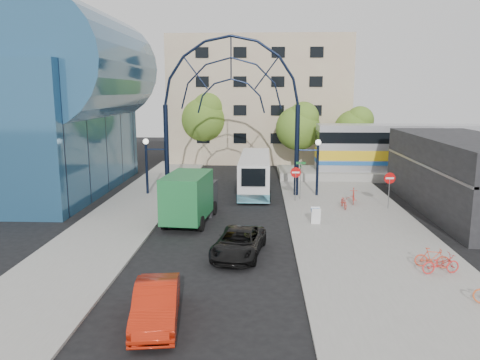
{
  "coord_description": "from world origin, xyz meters",
  "views": [
    {
      "loc": [
        2.24,
        -21.5,
        8.02
      ],
      "look_at": [
        1.02,
        6.0,
        2.77
      ],
      "focal_mm": 35.0,
      "sensor_mm": 36.0,
      "label": 1
    }
  ],
  "objects_px": {
    "city_bus": "(255,172)",
    "train_car": "(454,148)",
    "gateway_arch": "(231,84)",
    "black_suv": "(239,243)",
    "stop_sign": "(296,176)",
    "street_name_sign": "(301,172)",
    "red_sedan": "(156,304)",
    "do_not_enter_sign": "(390,182)",
    "sandwich_board": "(316,214)",
    "tree_north_c": "(355,127)",
    "bike_near_b": "(353,196)",
    "bike_far_b": "(432,258)",
    "green_truck": "(191,197)",
    "tree_north_b": "(205,117)",
    "bike_near_a": "(344,202)",
    "bike_far_c": "(441,264)",
    "tree_north_a": "(299,126)"
  },
  "relations": [
    {
      "from": "street_name_sign",
      "to": "gateway_arch",
      "type": "bearing_deg",
      "value": 164.93
    },
    {
      "from": "tree_north_c",
      "to": "bike_far_c",
      "type": "xyz_separation_m",
      "value": [
        -1.94,
        -29.62,
        -3.71
      ]
    },
    {
      "from": "tree_north_c",
      "to": "green_truck",
      "type": "bearing_deg",
      "value": -123.61
    },
    {
      "from": "street_name_sign",
      "to": "black_suv",
      "type": "xyz_separation_m",
      "value": [
        -4.0,
        -12.04,
        -1.47
      ]
    },
    {
      "from": "gateway_arch",
      "to": "red_sedan",
      "type": "bearing_deg",
      "value": -93.83
    },
    {
      "from": "city_bus",
      "to": "bike_far_b",
      "type": "height_order",
      "value": "city_bus"
    },
    {
      "from": "stop_sign",
      "to": "tree_north_a",
      "type": "relative_size",
      "value": 0.36
    },
    {
      "from": "sandwich_board",
      "to": "tree_north_b",
      "type": "xyz_separation_m",
      "value": [
        -9.48,
        23.95,
        4.52
      ]
    },
    {
      "from": "sandwich_board",
      "to": "red_sedan",
      "type": "bearing_deg",
      "value": -119.33
    },
    {
      "from": "gateway_arch",
      "to": "bike_far_c",
      "type": "xyz_separation_m",
      "value": [
        10.18,
        -15.69,
        -7.99
      ]
    },
    {
      "from": "do_not_enter_sign",
      "to": "sandwich_board",
      "type": "height_order",
      "value": "do_not_enter_sign"
    },
    {
      "from": "red_sedan",
      "to": "bike_far_b",
      "type": "bearing_deg",
      "value": 17.62
    },
    {
      "from": "stop_sign",
      "to": "train_car",
      "type": "height_order",
      "value": "train_car"
    },
    {
      "from": "gateway_arch",
      "to": "red_sedan",
      "type": "height_order",
      "value": "gateway_arch"
    },
    {
      "from": "stop_sign",
      "to": "black_suv",
      "type": "distance_m",
      "value": 12.07
    },
    {
      "from": "gateway_arch",
      "to": "black_suv",
      "type": "bearing_deg",
      "value": -84.9
    },
    {
      "from": "city_bus",
      "to": "bike_near_a",
      "type": "bearing_deg",
      "value": -43.36
    },
    {
      "from": "tree_north_b",
      "to": "bike_far_c",
      "type": "bearing_deg",
      "value": -66.03
    },
    {
      "from": "street_name_sign",
      "to": "train_car",
      "type": "distance_m",
      "value": 17.55
    },
    {
      "from": "train_car",
      "to": "stop_sign",
      "type": "bearing_deg",
      "value": -146.66
    },
    {
      "from": "bike_near_b",
      "to": "sandwich_board",
      "type": "bearing_deg",
      "value": -111.25
    },
    {
      "from": "do_not_enter_sign",
      "to": "tree_north_c",
      "type": "height_order",
      "value": "tree_north_c"
    },
    {
      "from": "tree_north_a",
      "to": "bike_near_a",
      "type": "distance_m",
      "value": 16.55
    },
    {
      "from": "black_suv",
      "to": "bike_far_c",
      "type": "distance_m",
      "value": 9.26
    },
    {
      "from": "do_not_enter_sign",
      "to": "green_truck",
      "type": "xyz_separation_m",
      "value": [
        -13.07,
        -3.42,
        -0.4
      ]
    },
    {
      "from": "sandwich_board",
      "to": "black_suv",
      "type": "distance_m",
      "value": 6.98
    },
    {
      "from": "green_truck",
      "to": "tree_north_c",
      "type": "bearing_deg",
      "value": 62.21
    },
    {
      "from": "tree_north_c",
      "to": "train_car",
      "type": "bearing_deg",
      "value": -36.96
    },
    {
      "from": "train_car",
      "to": "city_bus",
      "type": "distance_m",
      "value": 19.24
    },
    {
      "from": "sandwich_board",
      "to": "tree_north_c",
      "type": "relative_size",
      "value": 0.15
    },
    {
      "from": "tree_north_a",
      "to": "tree_north_b",
      "type": "xyz_separation_m",
      "value": [
        -10.0,
        4.0,
        0.66
      ]
    },
    {
      "from": "black_suv",
      "to": "bike_near_a",
      "type": "relative_size",
      "value": 2.97
    },
    {
      "from": "stop_sign",
      "to": "tree_north_b",
      "type": "bearing_deg",
      "value": 115.83
    },
    {
      "from": "do_not_enter_sign",
      "to": "city_bus",
      "type": "height_order",
      "value": "city_bus"
    },
    {
      "from": "red_sedan",
      "to": "bike_far_b",
      "type": "relative_size",
      "value": 2.8
    },
    {
      "from": "city_bus",
      "to": "train_car",
      "type": "bearing_deg",
      "value": 18.91
    },
    {
      "from": "gateway_arch",
      "to": "sandwich_board",
      "type": "height_order",
      "value": "gateway_arch"
    },
    {
      "from": "stop_sign",
      "to": "tree_north_a",
      "type": "xyz_separation_m",
      "value": [
        1.32,
        13.93,
        2.61
      ]
    },
    {
      "from": "gateway_arch",
      "to": "city_bus",
      "type": "height_order",
      "value": "gateway_arch"
    },
    {
      "from": "street_name_sign",
      "to": "tree_north_a",
      "type": "distance_m",
      "value": 13.59
    },
    {
      "from": "do_not_enter_sign",
      "to": "green_truck",
      "type": "relative_size",
      "value": 0.39
    },
    {
      "from": "stop_sign",
      "to": "red_sedan",
      "type": "height_order",
      "value": "stop_sign"
    },
    {
      "from": "stop_sign",
      "to": "sandwich_board",
      "type": "distance_m",
      "value": 6.2
    },
    {
      "from": "train_car",
      "to": "tree_north_b",
      "type": "xyz_separation_m",
      "value": [
        -23.88,
        7.93,
        2.37
      ]
    },
    {
      "from": "tree_north_c",
      "to": "bike_far_b",
      "type": "bearing_deg",
      "value": -94.06
    },
    {
      "from": "street_name_sign",
      "to": "bike_near_a",
      "type": "bearing_deg",
      "value": -43.1
    },
    {
      "from": "stop_sign",
      "to": "black_suv",
      "type": "relative_size",
      "value": 0.53
    },
    {
      "from": "tree_north_c",
      "to": "red_sedan",
      "type": "bearing_deg",
      "value": -111.44
    },
    {
      "from": "gateway_arch",
      "to": "street_name_sign",
      "type": "xyz_separation_m",
      "value": [
        5.2,
        -1.4,
        -6.43
      ]
    },
    {
      "from": "train_car",
      "to": "tree_north_c",
      "type": "xyz_separation_m",
      "value": [
        -7.88,
        5.93,
        1.37
      ]
    }
  ]
}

